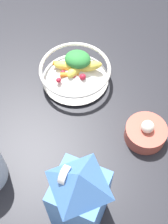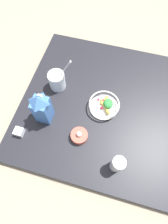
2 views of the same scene
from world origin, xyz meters
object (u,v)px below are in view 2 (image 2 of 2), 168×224
at_px(yogurt_tub, 57,80).
at_px(fruit_bowl, 104,105).
at_px(drinking_cup, 117,164).
at_px(spice_jar, 19,132).
at_px(milk_carton, 42,108).
at_px(garlic_bowl, 79,136).

bearing_deg(yogurt_tub, fruit_bowl, 166.72).
bearing_deg(yogurt_tub, drinking_cup, 138.95).
relative_size(yogurt_tub, spice_jar, 4.73).
bearing_deg(milk_carton, drinking_cup, 159.47).
bearing_deg(spice_jar, milk_carton, -128.40).
relative_size(milk_carton, garlic_bowl, 2.39).
bearing_deg(garlic_bowl, spice_jar, 11.56).
bearing_deg(garlic_bowl, fruit_bowl, -113.26).
xyz_separation_m(yogurt_tub, garlic_bowl, (-0.25, 0.33, -0.05)).
xyz_separation_m(milk_carton, spice_jar, (0.12, 0.15, -0.11)).
relative_size(fruit_bowl, spice_jar, 3.74).
bearing_deg(drinking_cup, fruit_bowl, -67.20).
relative_size(fruit_bowl, yogurt_tub, 0.79).
height_order(yogurt_tub, garlic_bowl, yogurt_tub).
relative_size(drinking_cup, spice_jar, 2.53).
relative_size(milk_carton, yogurt_tub, 0.99).
relative_size(fruit_bowl, milk_carton, 0.80).
bearing_deg(fruit_bowl, yogurt_tub, -13.28).
relative_size(milk_carton, spice_jar, 4.68).
distance_m(fruit_bowl, garlic_bowl, 0.27).
height_order(milk_carton, yogurt_tub, yogurt_tub).
xyz_separation_m(milk_carton, yogurt_tub, (0.00, -0.25, -0.06)).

